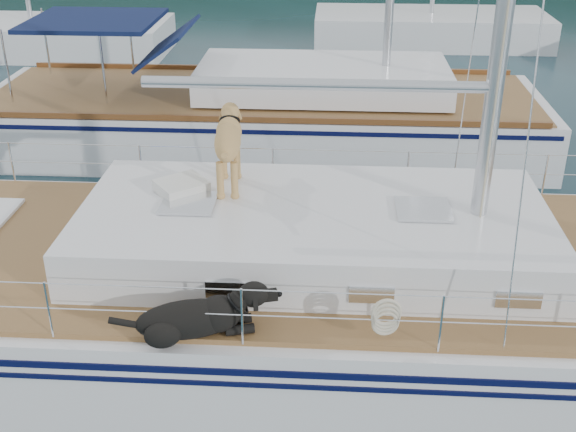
{
  "coord_description": "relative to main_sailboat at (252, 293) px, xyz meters",
  "views": [
    {
      "loc": [
        0.96,
        -7.19,
        5.28
      ],
      "look_at": [
        0.5,
        0.2,
        1.6
      ],
      "focal_mm": 45.0,
      "sensor_mm": 36.0,
      "label": 1
    }
  ],
  "objects": [
    {
      "name": "ground",
      "position": [
        -0.09,
        0.0,
        -0.68
      ],
      "size": [
        120.0,
        120.0,
        0.0
      ],
      "primitive_type": "plane",
      "color": "black",
      "rests_on": "ground"
    },
    {
      "name": "bg_boat_west",
      "position": [
        -8.09,
        14.0,
        -0.23
      ],
      "size": [
        8.0,
        3.0,
        11.65
      ],
      "color": "white",
      "rests_on": "ground"
    },
    {
      "name": "bg_boat_center",
      "position": [
        3.91,
        16.0,
        -0.23
      ],
      "size": [
        7.2,
        3.0,
        11.65
      ],
      "color": "white",
      "rests_on": "ground"
    },
    {
      "name": "neighbor_sailboat",
      "position": [
        -0.39,
        6.54,
        -0.05
      ],
      "size": [
        11.0,
        3.5,
        13.3
      ],
      "color": "white",
      "rests_on": "ground"
    },
    {
      "name": "main_sailboat",
      "position": [
        0.0,
        0.0,
        0.0
      ],
      "size": [
        12.0,
        3.94,
        14.01
      ],
      "color": "white",
      "rests_on": "ground"
    }
  ]
}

